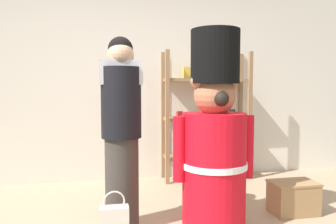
{
  "coord_description": "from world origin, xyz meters",
  "views": [
    {
      "loc": [
        -0.4,
        -2.04,
        1.19
      ],
      "look_at": [
        0.14,
        0.59,
        1.0
      ],
      "focal_mm": 34.12,
      "sensor_mm": 36.0,
      "label": 1
    }
  ],
  "objects_px": {
    "merchandise_shelf": "(206,116)",
    "teddy_bear_guard": "(214,142)",
    "person_shopper": "(121,129)",
    "display_crate": "(293,197)"
  },
  "relations": [
    {
      "from": "merchandise_shelf",
      "to": "teddy_bear_guard",
      "type": "height_order",
      "value": "teddy_bear_guard"
    },
    {
      "from": "person_shopper",
      "to": "display_crate",
      "type": "height_order",
      "value": "person_shopper"
    },
    {
      "from": "display_crate",
      "to": "merchandise_shelf",
      "type": "bearing_deg",
      "value": 108.37
    },
    {
      "from": "teddy_bear_guard",
      "to": "person_shopper",
      "type": "distance_m",
      "value": 0.8
    },
    {
      "from": "merchandise_shelf",
      "to": "display_crate",
      "type": "height_order",
      "value": "merchandise_shelf"
    },
    {
      "from": "merchandise_shelf",
      "to": "teddy_bear_guard",
      "type": "relative_size",
      "value": 1.0
    },
    {
      "from": "display_crate",
      "to": "teddy_bear_guard",
      "type": "bearing_deg",
      "value": -171.23
    },
    {
      "from": "merchandise_shelf",
      "to": "teddy_bear_guard",
      "type": "bearing_deg",
      "value": -105.58
    },
    {
      "from": "merchandise_shelf",
      "to": "person_shopper",
      "type": "relative_size",
      "value": 1.03
    },
    {
      "from": "merchandise_shelf",
      "to": "teddy_bear_guard",
      "type": "xyz_separation_m",
      "value": [
        -0.41,
        -1.46,
        -0.1
      ]
    }
  ]
}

